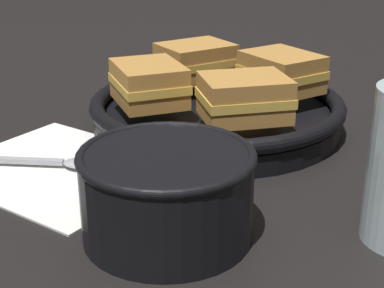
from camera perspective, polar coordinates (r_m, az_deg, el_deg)
ground_plane at (r=0.59m, az=-4.24°, el=-3.65°), size 4.00×4.00×0.00m
napkin at (r=0.63m, az=-12.66°, el=-2.22°), size 0.24×0.22×0.00m
soup_bowl at (r=0.48m, az=-2.44°, el=-4.35°), size 0.14×0.14×0.08m
spoon at (r=0.62m, az=-12.06°, el=-1.75°), size 0.13×0.11×0.01m
skillet at (r=0.72m, az=2.42°, el=3.18°), size 0.35×0.38×0.04m
sandwich_near_left at (r=0.68m, az=-4.22°, el=5.88°), size 0.11×0.11×0.05m
sandwich_near_right at (r=0.63m, az=5.10°, el=4.50°), size 0.11×0.12×0.05m
sandwich_far_left at (r=0.74m, az=8.67°, el=6.93°), size 0.11×0.09×0.05m
sandwich_far_right at (r=0.78m, az=0.34°, el=8.05°), size 0.09×0.11×0.05m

